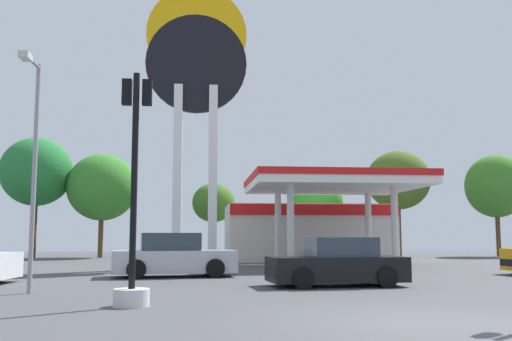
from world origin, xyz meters
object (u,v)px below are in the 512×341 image
at_px(car_1, 173,257).
at_px(traffic_signal_0, 133,229).
at_px(tree_4, 398,180).
at_px(tree_5, 496,186).
at_px(tree_1, 102,187).
at_px(tree_3, 317,201).
at_px(station_pole_sign, 196,82).
at_px(tree_0, 36,172).
at_px(car_2, 337,264).
at_px(corner_streetlamp, 33,150).
at_px(tree_2, 213,203).

distance_m(car_1, traffic_signal_0, 8.71).
bearing_deg(tree_4, tree_5, -8.43).
height_order(car_1, traffic_signal_0, traffic_signal_0).
xyz_separation_m(tree_1, tree_3, (15.05, 0.98, -0.80)).
xyz_separation_m(station_pole_sign, tree_4, (14.57, 13.46, -3.23)).
bearing_deg(tree_3, station_pole_sign, -121.93).
height_order(tree_1, tree_4, tree_4).
bearing_deg(tree_4, tree_0, -178.52).
distance_m(station_pole_sign, traffic_signal_0, 15.88).
xyz_separation_m(car_2, tree_4, (10.31, 23.34, 4.80)).
relative_size(tree_0, corner_streetlamp, 1.33).
bearing_deg(corner_streetlamp, tree_1, 95.20).
height_order(tree_0, tree_2, tree_0).
height_order(tree_4, tree_5, tree_4).
bearing_deg(tree_3, car_1, -115.77).
xyz_separation_m(car_1, car_2, (4.96, -4.36, -0.07)).
relative_size(tree_4, tree_5, 1.04).
distance_m(car_2, tree_3, 24.47).
xyz_separation_m(tree_4, tree_5, (6.87, -1.02, -0.45)).
height_order(car_2, tree_1, tree_1).
distance_m(tree_1, corner_streetlamp, 24.54).
xyz_separation_m(car_2, tree_5, (17.18, 22.32, 4.35)).
bearing_deg(car_1, tree_3, 64.23).
distance_m(tree_3, tree_4, 6.09).
distance_m(tree_1, tree_3, 15.10).
distance_m(tree_3, corner_streetlamp, 28.45).
bearing_deg(station_pole_sign, tree_3, 58.07).
distance_m(car_1, tree_4, 24.82).
distance_m(traffic_signal_0, tree_5, 35.11).
relative_size(station_pole_sign, tree_3, 2.42).
distance_m(station_pole_sign, tree_3, 17.12).
distance_m(tree_1, tree_5, 27.79).
distance_m(car_1, tree_5, 28.83).
bearing_deg(traffic_signal_0, station_pole_sign, 85.12).
relative_size(station_pole_sign, tree_1, 1.92).
distance_m(tree_1, tree_4, 20.93).
bearing_deg(station_pole_sign, car_1, -97.28).
xyz_separation_m(station_pole_sign, tree_2, (1.20, 12.86, -4.99)).
bearing_deg(tree_0, tree_3, 3.39).
relative_size(traffic_signal_0, tree_3, 0.91).
relative_size(car_1, tree_3, 0.83).
relative_size(car_1, tree_1, 0.66).
relative_size(station_pole_sign, traffic_signal_0, 2.68).
relative_size(car_2, tree_4, 0.54).
xyz_separation_m(station_pole_sign, tree_5, (21.44, 12.45, -3.69)).
bearing_deg(car_2, tree_0, 123.33).
bearing_deg(car_2, tree_1, 114.88).
xyz_separation_m(traffic_signal_0, tree_4, (15.78, 27.63, 3.83)).
bearing_deg(station_pole_sign, tree_2, 84.68).
height_order(car_1, car_2, car_1).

